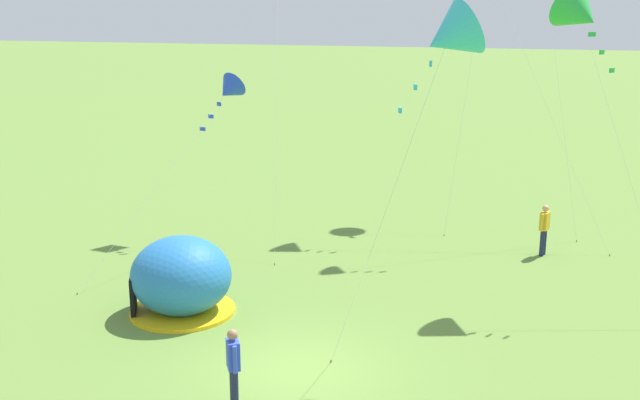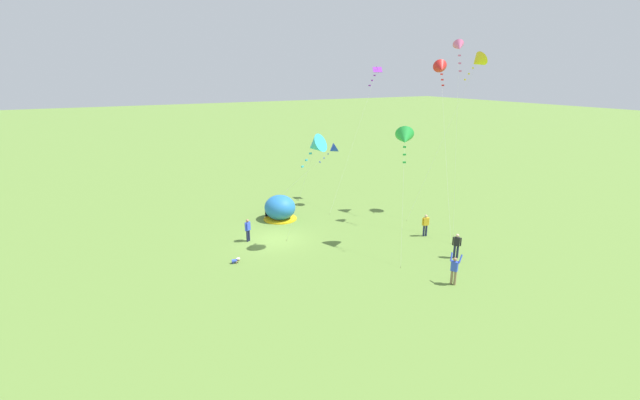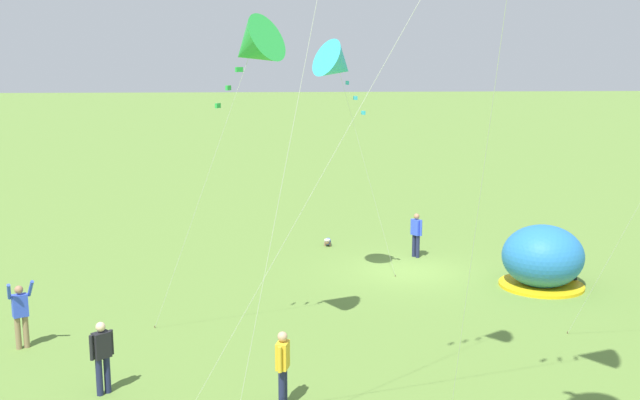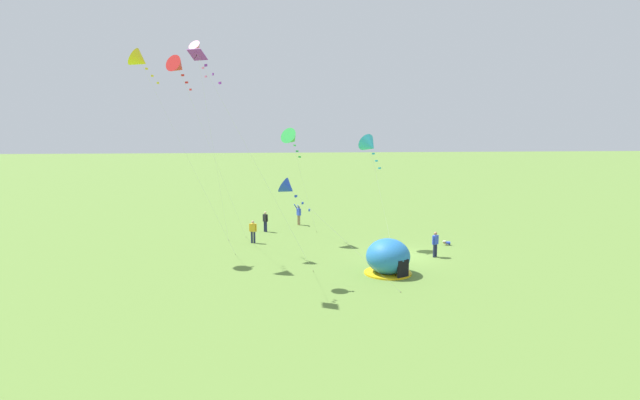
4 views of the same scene
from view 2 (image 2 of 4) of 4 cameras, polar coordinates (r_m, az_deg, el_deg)
name	(u,v)px [view 2 (image 2 of 4)]	position (r m, az deg, el deg)	size (l,w,h in m)	color
ground_plane	(276,239)	(32.42, -5.91, -5.24)	(300.00, 300.00, 0.00)	olive
popup_tent	(280,208)	(36.43, -5.37, -1.07)	(2.81, 2.81, 2.10)	#2672BF
toddler_crawling	(236,261)	(28.89, -11.17, -7.93)	(0.31, 0.55, 0.32)	blue
person_strolling	(457,244)	(30.25, 17.75, -5.67)	(0.47, 0.43, 1.72)	#1E2347
person_center_field	(248,229)	(32.02, -9.60, -3.83)	(0.41, 0.51, 1.72)	#1E2347
person_watching_sky	(425,224)	(33.53, 13.88, -3.14)	(0.33, 0.57, 1.72)	#1E2347
person_flying_kite	(454,269)	(26.54, 17.47, -8.75)	(0.72, 0.65, 1.89)	#8C7251
kite_red	(441,68)	(37.68, 15.82, 16.58)	(7.16, 4.52, 13.08)	silver
kite_green	(405,138)	(29.54, 11.23, 8.09)	(3.91, 3.12, 8.60)	silver
kite_blue	(333,149)	(39.14, 1.72, 6.78)	(2.79, 6.45, 5.91)	silver
kite_pink	(459,47)	(35.27, 18.05, 18.85)	(3.33, 2.21, 14.42)	silver
kite_purple	(375,75)	(40.76, 7.39, 16.21)	(2.65, 6.69, 12.58)	silver
kite_yellow	(478,61)	(38.62, 20.27, 16.96)	(1.37, 6.64, 13.67)	silver
kite_cyan	(315,146)	(28.75, -0.64, 7.28)	(3.18, 2.22, 8.16)	silver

